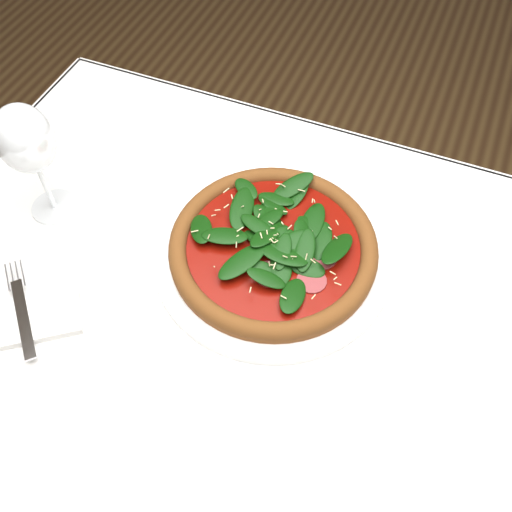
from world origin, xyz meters
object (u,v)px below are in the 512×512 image
at_px(pizza, 273,245).
at_px(napkin, 25,321).
at_px(plate, 273,253).
at_px(wine_glass, 26,142).

height_order(pizza, napkin, pizza).
height_order(plate, pizza, pizza).
bearing_deg(wine_glass, pizza, 7.14).
height_order(plate, napkin, plate).
relative_size(plate, wine_glass, 1.76).
xyz_separation_m(plate, napkin, (-0.27, -0.24, -0.00)).
bearing_deg(pizza, napkin, -139.10).
relative_size(plate, napkin, 2.37).
xyz_separation_m(wine_glass, napkin, (0.08, -0.19, -0.14)).
xyz_separation_m(pizza, napkin, (-0.27, -0.24, -0.02)).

